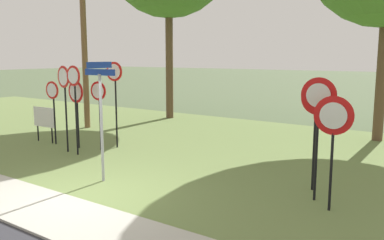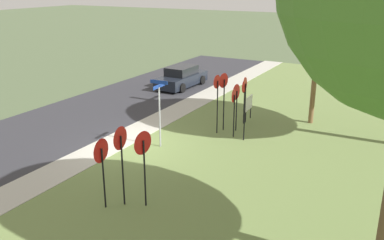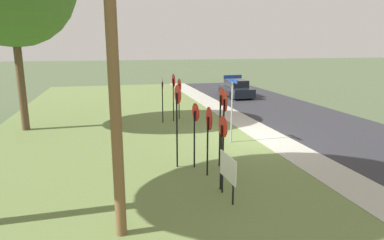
{
  "view_description": "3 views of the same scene",
  "coord_description": "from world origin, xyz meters",
  "px_view_note": "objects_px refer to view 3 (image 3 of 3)",
  "views": [
    {
      "loc": [
        6.92,
        -5.5,
        3.1
      ],
      "look_at": [
        0.86,
        3.07,
        1.45
      ],
      "focal_mm": 38.35,
      "sensor_mm": 36.0,
      "label": 1
    },
    {
      "loc": [
        13.68,
        10.52,
        6.87
      ],
      "look_at": [
        0.52,
        3.33,
        1.88
      ],
      "focal_mm": 39.48,
      "sensor_mm": 36.0,
      "label": 2
    },
    {
      "loc": [
        -13.85,
        6.18,
        4.21
      ],
      "look_at": [
        -0.2,
        2.88,
        1.05
      ],
      "focal_mm": 31.58,
      "sensor_mm": 36.0,
      "label": 3
    }
  ],
  "objects_px": {
    "stop_sign_center_tall": "(221,111)",
    "street_name_post": "(232,103)",
    "yield_sign_far_left": "(163,88)",
    "utility_pole": "(116,3)",
    "stop_sign_near_left": "(209,126)",
    "notice_board": "(228,170)",
    "yield_sign_near_left": "(174,86)",
    "parked_sedan_distant": "(236,89)",
    "stop_sign_far_right": "(177,109)",
    "yield_sign_near_right": "(180,89)",
    "stop_sign_far_center": "(222,138)",
    "stop_sign_far_left": "(225,114)",
    "stop_sign_near_right": "(195,122)"
  },
  "relations": [
    {
      "from": "yield_sign_near_right",
      "to": "utility_pole",
      "type": "distance_m",
      "value": 12.44
    },
    {
      "from": "stop_sign_far_left",
      "to": "yield_sign_near_left",
      "type": "distance_m",
      "value": 7.98
    },
    {
      "from": "yield_sign_far_left",
      "to": "utility_pole",
      "type": "height_order",
      "value": "utility_pole"
    },
    {
      "from": "street_name_post",
      "to": "notice_board",
      "type": "distance_m",
      "value": 5.61
    },
    {
      "from": "stop_sign_far_right",
      "to": "yield_sign_near_left",
      "type": "distance_m",
      "value": 7.25
    },
    {
      "from": "stop_sign_far_right",
      "to": "street_name_post",
      "type": "relative_size",
      "value": 0.98
    },
    {
      "from": "stop_sign_far_center",
      "to": "street_name_post",
      "type": "distance_m",
      "value": 4.97
    },
    {
      "from": "yield_sign_far_left",
      "to": "utility_pole",
      "type": "xyz_separation_m",
      "value": [
        -10.76,
        2.5,
        3.07
      ]
    },
    {
      "from": "utility_pole",
      "to": "notice_board",
      "type": "height_order",
      "value": "utility_pole"
    },
    {
      "from": "stop_sign_near_right",
      "to": "parked_sedan_distant",
      "type": "relative_size",
      "value": 0.52
    },
    {
      "from": "yield_sign_near_left",
      "to": "stop_sign_far_center",
      "type": "bearing_deg",
      "value": 173.53
    },
    {
      "from": "stop_sign_near_left",
      "to": "stop_sign_near_right",
      "type": "distance_m",
      "value": 0.86
    },
    {
      "from": "yield_sign_near_left",
      "to": "parked_sedan_distant",
      "type": "distance_m",
      "value": 10.28
    },
    {
      "from": "stop_sign_far_left",
      "to": "parked_sedan_distant",
      "type": "distance_m",
      "value": 17.06
    },
    {
      "from": "utility_pole",
      "to": "yield_sign_near_right",
      "type": "bearing_deg",
      "value": -17.22
    },
    {
      "from": "stop_sign_far_center",
      "to": "yield_sign_near_left",
      "type": "distance_m",
      "value": 9.29
    },
    {
      "from": "stop_sign_far_right",
      "to": "yield_sign_near_right",
      "type": "relative_size",
      "value": 1.24
    },
    {
      "from": "stop_sign_far_right",
      "to": "parked_sedan_distant",
      "type": "distance_m",
      "value": 16.9
    },
    {
      "from": "stop_sign_near_left",
      "to": "stop_sign_far_right",
      "type": "height_order",
      "value": "stop_sign_far_right"
    },
    {
      "from": "stop_sign_far_left",
      "to": "street_name_post",
      "type": "distance_m",
      "value": 3.58
    },
    {
      "from": "yield_sign_far_left",
      "to": "street_name_post",
      "type": "relative_size",
      "value": 0.86
    },
    {
      "from": "stop_sign_far_right",
      "to": "yield_sign_near_left",
      "type": "xyz_separation_m",
      "value": [
        7.15,
        -1.2,
        -0.08
      ]
    },
    {
      "from": "stop_sign_near_left",
      "to": "yield_sign_near_left",
      "type": "distance_m",
      "value": 8.15
    },
    {
      "from": "yield_sign_near_left",
      "to": "notice_board",
      "type": "bearing_deg",
      "value": 173.49
    },
    {
      "from": "stop_sign_far_right",
      "to": "stop_sign_center_tall",
      "type": "relative_size",
      "value": 1.03
    },
    {
      "from": "stop_sign_far_center",
      "to": "parked_sedan_distant",
      "type": "height_order",
      "value": "stop_sign_far_center"
    },
    {
      "from": "yield_sign_near_right",
      "to": "utility_pole",
      "type": "height_order",
      "value": "utility_pole"
    },
    {
      "from": "stop_sign_far_center",
      "to": "stop_sign_center_tall",
      "type": "distance_m",
      "value": 2.0
    },
    {
      "from": "stop_sign_near_right",
      "to": "parked_sedan_distant",
      "type": "distance_m",
      "value": 16.75
    },
    {
      "from": "stop_sign_far_left",
      "to": "notice_board",
      "type": "distance_m",
      "value": 2.3
    },
    {
      "from": "stop_sign_near_left",
      "to": "stop_sign_far_right",
      "type": "relative_size",
      "value": 0.79
    },
    {
      "from": "notice_board",
      "to": "stop_sign_far_left",
      "type": "bearing_deg",
      "value": -18.48
    },
    {
      "from": "stop_sign_near_right",
      "to": "stop_sign_center_tall",
      "type": "distance_m",
      "value": 0.96
    },
    {
      "from": "yield_sign_near_right",
      "to": "street_name_post",
      "type": "bearing_deg",
      "value": -171.84
    },
    {
      "from": "stop_sign_center_tall",
      "to": "street_name_post",
      "type": "bearing_deg",
      "value": -24.96
    },
    {
      "from": "stop_sign_far_right",
      "to": "notice_board",
      "type": "distance_m",
      "value": 3.1
    },
    {
      "from": "yield_sign_near_right",
      "to": "yield_sign_far_left",
      "type": "distance_m",
      "value": 1.28
    },
    {
      "from": "stop_sign_near_left",
      "to": "stop_sign_near_right",
      "type": "relative_size",
      "value": 1.01
    },
    {
      "from": "stop_sign_far_center",
      "to": "stop_sign_center_tall",
      "type": "bearing_deg",
      "value": -20.89
    },
    {
      "from": "parked_sedan_distant",
      "to": "street_name_post",
      "type": "bearing_deg",
      "value": 159.75
    },
    {
      "from": "yield_sign_near_left",
      "to": "utility_pole",
      "type": "distance_m",
      "value": 11.85
    },
    {
      "from": "stop_sign_near_right",
      "to": "parked_sedan_distant",
      "type": "xyz_separation_m",
      "value": [
        15.08,
        -7.23,
        -0.99
      ]
    },
    {
      "from": "yield_sign_near_right",
      "to": "parked_sedan_distant",
      "type": "relative_size",
      "value": 0.53
    },
    {
      "from": "stop_sign_far_center",
      "to": "stop_sign_center_tall",
      "type": "height_order",
      "value": "stop_sign_center_tall"
    },
    {
      "from": "stop_sign_near_left",
      "to": "utility_pole",
      "type": "distance_m",
      "value": 5.18
    },
    {
      "from": "stop_sign_far_center",
      "to": "parked_sedan_distant",
      "type": "bearing_deg",
      "value": -25.94
    },
    {
      "from": "stop_sign_near_left",
      "to": "notice_board",
      "type": "height_order",
      "value": "stop_sign_near_left"
    },
    {
      "from": "yield_sign_far_left",
      "to": "parked_sedan_distant",
      "type": "relative_size",
      "value": 0.58
    },
    {
      "from": "notice_board",
      "to": "stop_sign_far_right",
      "type": "bearing_deg",
      "value": 14.44
    },
    {
      "from": "stop_sign_far_right",
      "to": "street_name_post",
      "type": "xyz_separation_m",
      "value": [
        2.44,
        -2.84,
        -0.3
      ]
    }
  ]
}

